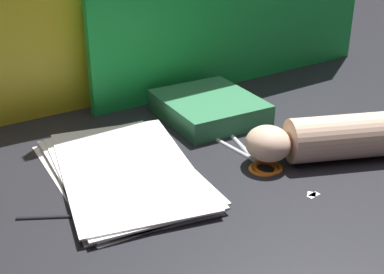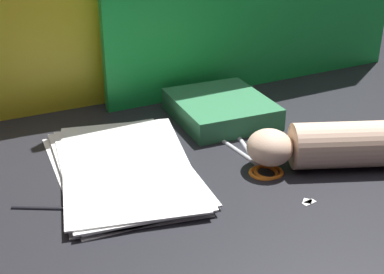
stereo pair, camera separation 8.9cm
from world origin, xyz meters
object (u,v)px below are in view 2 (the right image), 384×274
at_px(book_closed, 221,108).
at_px(scissors, 258,163).
at_px(hand_forearm, 333,145).
at_px(paper_stack, 124,167).

distance_m(book_closed, scissors, 0.21).
bearing_deg(book_closed, scissors, -92.55).
bearing_deg(scissors, book_closed, 87.45).
relative_size(scissors, hand_forearm, 0.60).
xyz_separation_m(paper_stack, book_closed, (0.23, 0.16, 0.01)).
bearing_deg(scissors, paper_stack, 167.66).
bearing_deg(hand_forearm, scissors, 161.02).
height_order(book_closed, scissors, book_closed).
bearing_deg(paper_stack, book_closed, 34.43).
bearing_deg(hand_forearm, book_closed, 113.65).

